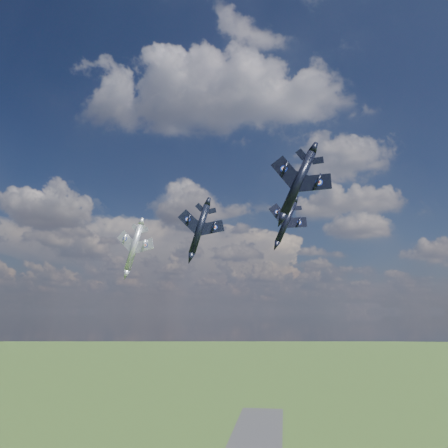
% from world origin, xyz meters
% --- Properties ---
extents(jet_lead_navy, '(12.06, 15.07, 5.57)m').
position_xyz_m(jet_lead_navy, '(0.90, 7.78, 82.07)').
color(jet_lead_navy, black).
extents(jet_right_navy, '(10.45, 13.60, 6.41)m').
position_xyz_m(jet_right_navy, '(19.32, -16.93, 83.32)').
color(jet_right_navy, black).
extents(jet_high_navy, '(13.32, 16.00, 6.76)m').
position_xyz_m(jet_high_navy, '(17.91, 23.21, 86.17)').
color(jet_high_navy, black).
extents(jet_left_silver, '(13.39, 15.98, 5.64)m').
position_xyz_m(jet_left_silver, '(-14.73, 14.54, 79.70)').
color(jet_left_silver, '#A4A8AF').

